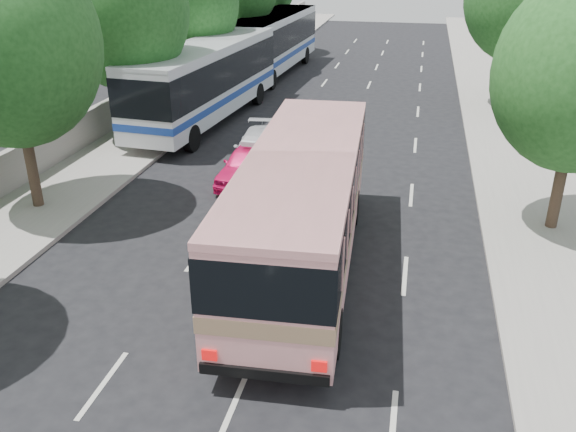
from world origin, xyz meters
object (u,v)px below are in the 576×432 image
(pink_taxi, at_px, (249,164))
(tour_coach_front, at_px, (206,76))
(pink_bus, at_px, (303,198))
(tour_coach_rear, at_px, (273,38))
(white_pickup, at_px, (260,149))

(pink_taxi, bearing_deg, tour_coach_front, 122.68)
(pink_bus, height_order, tour_coach_rear, tour_coach_rear)
(tour_coach_front, bearing_deg, pink_bus, -56.60)
(pink_bus, height_order, tour_coach_front, tour_coach_front)
(pink_bus, distance_m, pink_taxi, 7.30)
(tour_coach_rear, bearing_deg, tour_coach_front, -88.91)
(pink_bus, bearing_deg, tour_coach_rear, 102.12)
(white_pickup, relative_size, tour_coach_front, 0.37)
(pink_bus, relative_size, tour_coach_front, 0.85)
(pink_bus, relative_size, white_pickup, 2.31)
(pink_bus, height_order, pink_taxi, pink_bus)
(pink_bus, height_order, white_pickup, pink_bus)
(pink_taxi, height_order, tour_coach_rear, tour_coach_rear)
(pink_bus, distance_m, white_pickup, 8.95)
(pink_bus, xyz_separation_m, tour_coach_rear, (-7.14, 26.45, 0.17))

